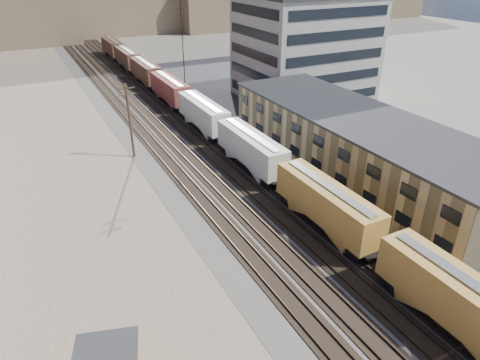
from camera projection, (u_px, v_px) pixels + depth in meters
name	position (u px, v px, depth m)	size (l,w,h in m)	color
ballast_bed	(174.00, 128.00, 67.60)	(18.00, 200.00, 0.06)	#4C4742
dirt_yard	(45.00, 181.00, 51.56)	(24.00, 180.00, 0.03)	#6F5E4C
asphalt_lot	(345.00, 135.00, 64.85)	(26.00, 120.00, 0.04)	#232326
rail_tracks	(170.00, 128.00, 67.34)	(11.40, 200.00, 0.24)	black
freight_train	(185.00, 100.00, 71.36)	(3.00, 119.74, 4.46)	black
warehouse	(357.00, 144.00, 52.44)	(12.40, 40.40, 7.25)	tan
office_tower	(305.00, 47.00, 78.66)	(22.60, 18.60, 18.45)	#9E998E
utility_pole_north	(130.00, 120.00, 55.39)	(2.20, 0.32, 10.00)	#382619
radio_mast	(183.00, 54.00, 73.68)	(1.20, 0.16, 18.00)	black
parked_car_blue	(333.00, 113.00, 71.71)	(2.40, 5.19, 1.44)	navy
parked_car_far	(328.00, 98.00, 79.06)	(1.88, 4.67, 1.59)	silver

